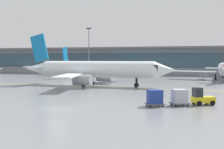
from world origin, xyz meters
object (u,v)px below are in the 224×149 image
object	(u,v)px
gate_airplane_1	(79,68)
cargo_dolly_trailing	(155,97)
gate_airplane_2	(224,69)
baggage_tug	(201,98)
apron_light_mast_1	(89,49)
taxiing_regional_jet	(95,70)
cargo_dolly_lead	(179,97)

from	to	relation	value
gate_airplane_1	cargo_dolly_trailing	xyz separation A→B (m)	(32.74, -54.95, -1.65)
gate_airplane_2	cargo_dolly_trailing	size ratio (longest dim) A/B	11.05
baggage_tug	apron_light_mast_1	size ratio (longest dim) A/B	0.18
gate_airplane_2	apron_light_mast_1	size ratio (longest dim) A/B	1.75
gate_airplane_2	taxiing_regional_jet	size ratio (longest dim) A/B	0.87
baggage_tug	apron_light_mast_1	world-z (taller)	apron_light_mast_1
apron_light_mast_1	baggage_tug	bearing A→B (deg)	-58.87
gate_airplane_1	apron_light_mast_1	bearing A→B (deg)	4.62
taxiing_regional_jet	apron_light_mast_1	bearing A→B (deg)	115.57
cargo_dolly_trailing	cargo_dolly_lead	bearing A→B (deg)	-0.00
gate_airplane_1	cargo_dolly_trailing	distance (m)	63.99
gate_airplane_1	apron_light_mast_1	xyz separation A→B (m)	(-1.71, 13.43, 6.21)
taxiing_regional_jet	cargo_dolly_lead	xyz separation A→B (m)	(18.79, -22.50, -2.24)
taxiing_regional_jet	apron_light_mast_1	size ratio (longest dim) A/B	2.02
gate_airplane_1	taxiing_regional_jet	world-z (taller)	taxiing_regional_jet
taxiing_regional_jet	apron_light_mast_1	distance (m)	48.46
cargo_dolly_lead	gate_airplane_2	bearing A→B (deg)	54.59
cargo_dolly_lead	gate_airplane_1	bearing A→B (deg)	96.28
gate_airplane_1	gate_airplane_2	size ratio (longest dim) A/B	0.95
baggage_tug	taxiing_regional_jet	bearing A→B (deg)	107.90
gate_airplane_1	gate_airplane_2	bearing A→B (deg)	-98.24
taxiing_regional_jet	baggage_tug	xyz separation A→B (m)	(21.30, -21.21, -2.40)
gate_airplane_1	cargo_dolly_lead	xyz separation A→B (m)	(35.45, -53.56, -1.65)
gate_airplane_1	taxiing_regional_jet	bearing A→B (deg)	-154.42
gate_airplane_2	baggage_tug	distance (m)	48.35
baggage_tug	cargo_dolly_lead	xyz separation A→B (m)	(-2.51, -1.29, 0.16)
apron_light_mast_1	cargo_dolly_trailing	bearing A→B (deg)	-63.26
cargo_dolly_lead	apron_light_mast_1	distance (m)	77.01
gate_airplane_1	cargo_dolly_lead	size ratio (longest dim) A/B	10.46
gate_airplane_2	taxiing_regional_jet	xyz separation A→B (m)	(-25.90, -26.88, 0.44)
baggage_tug	cargo_dolly_lead	bearing A→B (deg)	-180.00
gate_airplane_1	baggage_tug	world-z (taller)	gate_airplane_1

